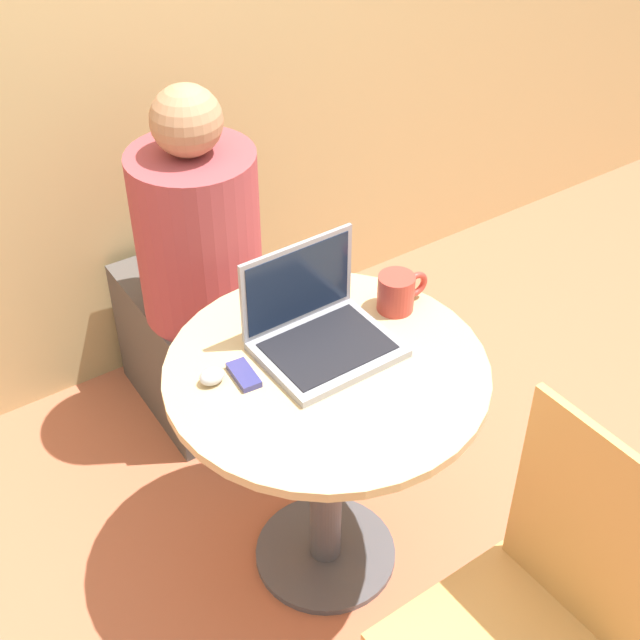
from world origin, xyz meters
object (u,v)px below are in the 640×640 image
(chair_empty, at_px, (530,628))
(person_seated, at_px, (195,292))
(cell_phone, at_px, (244,375))
(laptop, at_px, (318,328))

(chair_empty, distance_m, person_seated, 1.39)
(chair_empty, bearing_deg, person_seated, 91.15)
(cell_phone, relative_size, person_seated, 0.09)
(laptop, bearing_deg, person_seated, 91.91)
(laptop, xyz_separation_m, chair_empty, (0.01, -0.75, -0.27))
(person_seated, bearing_deg, laptop, -88.09)
(cell_phone, xyz_separation_m, chair_empty, (0.21, -0.75, -0.23))
(laptop, relative_size, cell_phone, 3.02)
(laptop, bearing_deg, cell_phone, -178.92)
(laptop, height_order, person_seated, person_seated)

